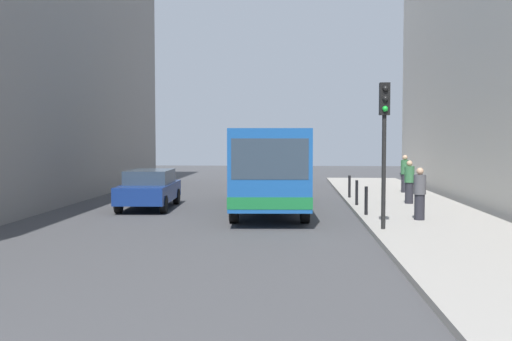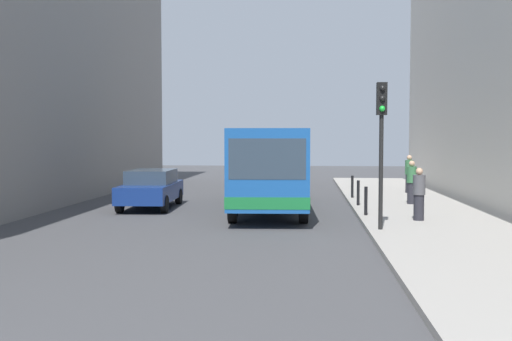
{
  "view_description": "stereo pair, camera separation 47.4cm",
  "coord_description": "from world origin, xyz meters",
  "px_view_note": "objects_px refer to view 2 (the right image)",
  "views": [
    {
      "loc": [
        0.99,
        -19.15,
        2.71
      ],
      "look_at": [
        -0.28,
        1.88,
        1.58
      ],
      "focal_mm": 42.32,
      "sensor_mm": 36.0,
      "label": 1
    },
    {
      "loc": [
        1.46,
        -19.11,
        2.71
      ],
      "look_at": [
        -0.28,
        1.88,
        1.58
      ],
      "focal_mm": 42.32,
      "sensor_mm": 36.0,
      "label": 2
    }
  ],
  "objects_px": {
    "bus": "(270,164)",
    "bollard_mid": "(358,193)",
    "pedestrian_mid_sidewalk": "(412,182)",
    "traffic_light": "(381,127)",
    "bollard_far": "(352,187)",
    "car_behind_bus": "(279,172)",
    "pedestrian_near_signal": "(419,194)",
    "bollard_near": "(366,201)",
    "car_beside_bus": "(151,188)",
    "pedestrian_far_sidewalk": "(409,174)"
  },
  "relations": [
    {
      "from": "bollard_mid",
      "to": "pedestrian_mid_sidewalk",
      "type": "relative_size",
      "value": 0.56
    },
    {
      "from": "traffic_light",
      "to": "pedestrian_mid_sidewalk",
      "type": "bearing_deg",
      "value": 73.49
    },
    {
      "from": "car_behind_bus",
      "to": "pedestrian_far_sidewalk",
      "type": "bearing_deg",
      "value": 132.86
    },
    {
      "from": "car_beside_bus",
      "to": "traffic_light",
      "type": "bearing_deg",
      "value": 141.96
    },
    {
      "from": "bollard_near",
      "to": "pedestrian_near_signal",
      "type": "height_order",
      "value": "pedestrian_near_signal"
    },
    {
      "from": "car_behind_bus",
      "to": "traffic_light",
      "type": "distance_m",
      "value": 18.16
    },
    {
      "from": "pedestrian_mid_sidewalk",
      "to": "bollard_far",
      "type": "bearing_deg",
      "value": -3.77
    },
    {
      "from": "traffic_light",
      "to": "bollard_near",
      "type": "distance_m",
      "value": 3.95
    },
    {
      "from": "bollard_far",
      "to": "pedestrian_mid_sidewalk",
      "type": "bearing_deg",
      "value": -47.43
    },
    {
      "from": "bus",
      "to": "traffic_light",
      "type": "distance_m",
      "value": 7.12
    },
    {
      "from": "car_beside_bus",
      "to": "pedestrian_near_signal",
      "type": "height_order",
      "value": "pedestrian_near_signal"
    },
    {
      "from": "traffic_light",
      "to": "bollard_far",
      "type": "bearing_deg",
      "value": 90.63
    },
    {
      "from": "bollard_near",
      "to": "bollard_mid",
      "type": "relative_size",
      "value": 1.0
    },
    {
      "from": "pedestrian_far_sidewalk",
      "to": "bollard_far",
      "type": "bearing_deg",
      "value": -121.34
    },
    {
      "from": "bollard_mid",
      "to": "bollard_far",
      "type": "relative_size",
      "value": 1.0
    },
    {
      "from": "car_beside_bus",
      "to": "bollard_far",
      "type": "xyz_separation_m",
      "value": [
        7.97,
        3.25,
        -0.16
      ]
    },
    {
      "from": "car_behind_bus",
      "to": "pedestrian_near_signal",
      "type": "height_order",
      "value": "pedestrian_near_signal"
    },
    {
      "from": "pedestrian_near_signal",
      "to": "pedestrian_far_sidewalk",
      "type": "xyz_separation_m",
      "value": [
        1.31,
        9.66,
        0.07
      ]
    },
    {
      "from": "car_behind_bus",
      "to": "bollard_mid",
      "type": "height_order",
      "value": "car_behind_bus"
    },
    {
      "from": "car_behind_bus",
      "to": "bollard_mid",
      "type": "distance_m",
      "value": 12.07
    },
    {
      "from": "car_beside_bus",
      "to": "car_behind_bus",
      "type": "height_order",
      "value": "same"
    },
    {
      "from": "traffic_light",
      "to": "pedestrian_far_sidewalk",
      "type": "xyz_separation_m",
      "value": [
        2.73,
        11.65,
        -1.97
      ]
    },
    {
      "from": "bus",
      "to": "pedestrian_mid_sidewalk",
      "type": "distance_m",
      "value": 5.58
    },
    {
      "from": "bollard_far",
      "to": "pedestrian_far_sidewalk",
      "type": "bearing_deg",
      "value": 42.35
    },
    {
      "from": "car_beside_bus",
      "to": "pedestrian_mid_sidewalk",
      "type": "distance_m",
      "value": 10.12
    },
    {
      "from": "car_behind_bus",
      "to": "bollard_near",
      "type": "height_order",
      "value": "car_behind_bus"
    },
    {
      "from": "pedestrian_far_sidewalk",
      "to": "pedestrian_mid_sidewalk",
      "type": "bearing_deg",
      "value": -82.11
    },
    {
      "from": "bollard_far",
      "to": "traffic_light",
      "type": "bearing_deg",
      "value": -89.37
    },
    {
      "from": "bollard_near",
      "to": "bollard_far",
      "type": "xyz_separation_m",
      "value": [
        0.0,
        5.92,
        0.0
      ]
    },
    {
      "from": "bollard_near",
      "to": "pedestrian_mid_sidewalk",
      "type": "height_order",
      "value": "pedestrian_mid_sidewalk"
    },
    {
      "from": "car_beside_bus",
      "to": "bollard_near",
      "type": "height_order",
      "value": "car_beside_bus"
    },
    {
      "from": "bollard_mid",
      "to": "pedestrian_mid_sidewalk",
      "type": "bearing_deg",
      "value": 17.54
    },
    {
      "from": "bus",
      "to": "bollard_far",
      "type": "bearing_deg",
      "value": -141.18
    },
    {
      "from": "pedestrian_far_sidewalk",
      "to": "pedestrian_near_signal",
      "type": "bearing_deg",
      "value": -81.43
    },
    {
      "from": "pedestrian_near_signal",
      "to": "bollard_mid",
      "type": "bearing_deg",
      "value": 149.37
    },
    {
      "from": "bus",
      "to": "traffic_light",
      "type": "height_order",
      "value": "traffic_light"
    },
    {
      "from": "bus",
      "to": "traffic_light",
      "type": "bearing_deg",
      "value": 117.11
    },
    {
      "from": "car_behind_bus",
      "to": "bollard_far",
      "type": "relative_size",
      "value": 4.75
    },
    {
      "from": "bus",
      "to": "bollard_far",
      "type": "xyz_separation_m",
      "value": [
        3.38,
        3.0,
        -1.1
      ]
    },
    {
      "from": "car_behind_bus",
      "to": "pedestrian_near_signal",
      "type": "distance_m",
      "value": 16.45
    },
    {
      "from": "bus",
      "to": "bollard_mid",
      "type": "height_order",
      "value": "bus"
    },
    {
      "from": "car_behind_bus",
      "to": "traffic_light",
      "type": "height_order",
      "value": "traffic_light"
    },
    {
      "from": "bus",
      "to": "car_behind_bus",
      "type": "relative_size",
      "value": 2.47
    },
    {
      "from": "traffic_light",
      "to": "pedestrian_near_signal",
      "type": "distance_m",
      "value": 3.19
    },
    {
      "from": "car_behind_bus",
      "to": "pedestrian_mid_sidewalk",
      "type": "distance_m",
      "value": 12.25
    },
    {
      "from": "bollard_mid",
      "to": "pedestrian_far_sidewalk",
      "type": "distance_m",
      "value": 6.24
    },
    {
      "from": "bollard_mid",
      "to": "bollard_near",
      "type": "bearing_deg",
      "value": -90.0
    },
    {
      "from": "car_behind_bus",
      "to": "traffic_light",
      "type": "relative_size",
      "value": 1.1
    },
    {
      "from": "bollard_near",
      "to": "bollard_far",
      "type": "distance_m",
      "value": 5.92
    },
    {
      "from": "car_behind_bus",
      "to": "pedestrian_near_signal",
      "type": "xyz_separation_m",
      "value": [
        5.04,
        -15.66,
        0.18
      ]
    }
  ]
}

